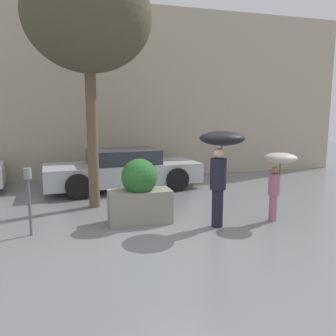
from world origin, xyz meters
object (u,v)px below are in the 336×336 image
parked_car_near (123,170)px  street_tree (88,18)px  planter_box (140,194)px  person_adult (221,154)px  parking_meter (28,187)px  person_child (278,168)px

parked_car_near → street_tree: street_tree is taller
street_tree → planter_box: bearing=-59.8°
person_adult → parking_meter: bearing=131.3°
person_adult → parked_car_near: size_ratio=0.40×
street_tree → parking_meter: 4.03m
street_tree → parking_meter: street_tree is taller
planter_box → street_tree: size_ratio=0.24×
planter_box → parked_car_near: size_ratio=0.28×
parked_car_near → person_child: bearing=-151.0°
person_child → parking_meter: 4.91m
planter_box → parked_car_near: 3.36m
planter_box → person_adult: bearing=-21.6°
planter_box → street_tree: street_tree is taller
person_adult → person_child: bearing=-44.4°
street_tree → parking_meter: bearing=-126.1°
person_adult → planter_box: bearing=115.7°
person_adult → parking_meter: size_ratio=1.50×
person_adult → parked_car_near: person_adult is taller
planter_box → person_child: size_ratio=0.92×
street_tree → parking_meter: size_ratio=4.43×
person_adult → street_tree: size_ratio=0.34×
parked_car_near → street_tree: size_ratio=0.84×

